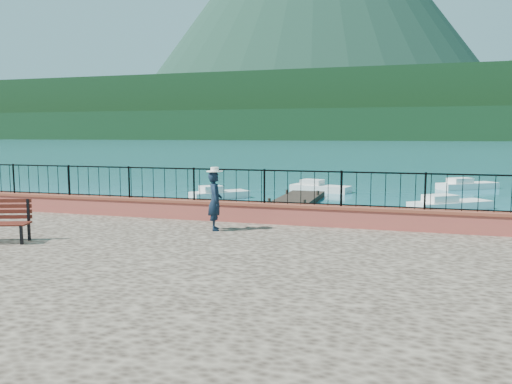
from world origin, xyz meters
The scene contains 13 objects.
ground centered at (0.00, 0.00, 0.00)m, with size 2000.00×2000.00×0.00m, color #19596B.
parapet centered at (0.00, 3.70, 1.49)m, with size 28.00×0.46×0.58m, color #A3493B.
railing centered at (0.00, 3.70, 2.25)m, with size 27.00×0.05×0.95m, color black.
dock centered at (-2.00, 12.00, 0.15)m, with size 2.00×16.00×0.30m, color #2D231C.
far_forest centered at (0.00, 300.00, 9.00)m, with size 900.00×60.00×18.00m, color black.
foothills centered at (0.00, 360.00, 22.00)m, with size 900.00×120.00×44.00m, color black.
person centered at (-1.27, 2.26, 1.99)m, with size 0.57×0.38×1.57m, color black.
hat centered at (-1.27, 2.26, 2.83)m, with size 0.44×0.44×0.12m, color white.
boat_0 centered at (-6.26, 8.82, 0.40)m, with size 3.61×1.30×0.80m, color white.
boat_2 centered at (5.85, 16.32, 0.40)m, with size 4.32×1.30×0.80m, color silver.
boat_3 centered at (-6.75, 17.11, 0.40)m, with size 3.39×1.30×0.80m, color silver.
boat_4 centered at (-1.63, 22.27, 0.40)m, with size 3.89×1.30×0.80m, color silver.
boat_5 centered at (7.83, 26.81, 0.40)m, with size 4.33×1.30×0.80m, color silver.
Camera 1 is at (3.52, -10.07, 3.77)m, focal length 35.00 mm.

